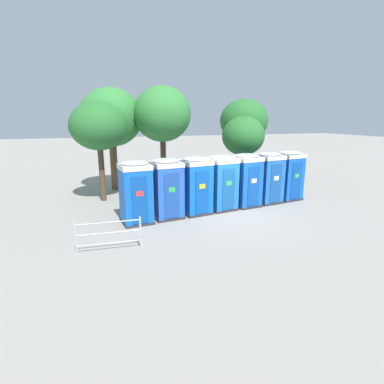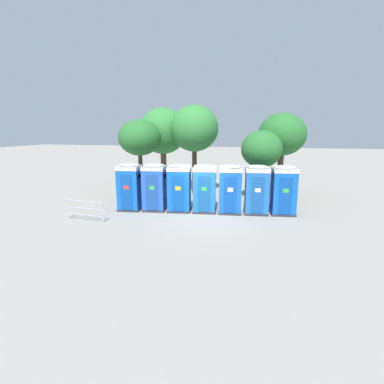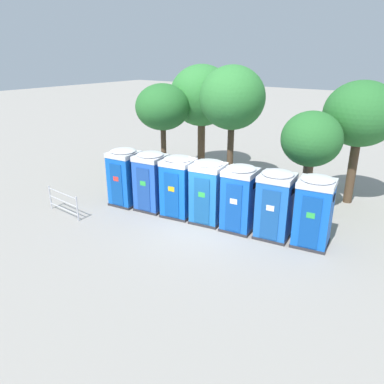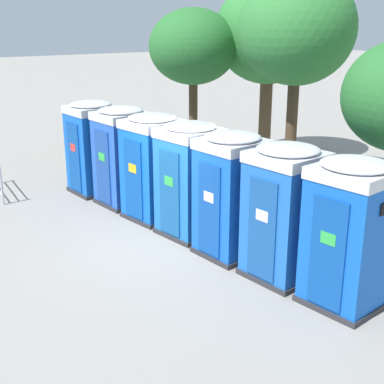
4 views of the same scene
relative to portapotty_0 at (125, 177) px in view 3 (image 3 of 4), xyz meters
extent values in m
plane|color=gray|center=(4.09, 0.03, -1.28)|extent=(120.00, 120.00, 0.00)
cube|color=#2D2D33|center=(0.00, 0.01, -1.23)|extent=(1.30, 1.31, 0.10)
cube|color=blue|center=(0.00, 0.01, -0.13)|extent=(1.24, 1.25, 2.10)
cube|color=#0E459A|center=(0.06, -0.58, -0.21)|extent=(0.62, 0.09, 1.85)
cube|color=red|center=(0.06, -0.59, 0.07)|extent=(0.28, 0.04, 0.20)
cube|color=black|center=(0.57, 0.07, 0.60)|extent=(0.06, 0.36, 0.20)
cube|color=silver|center=(0.00, 0.01, 1.02)|extent=(1.28, 1.29, 0.20)
ellipsoid|color=silver|center=(0.00, 0.01, 1.17)|extent=(1.22, 1.23, 0.18)
cube|color=#2D2D33|center=(1.33, 0.24, -1.23)|extent=(1.34, 1.33, 0.10)
cube|color=blue|center=(1.33, 0.24, -0.13)|extent=(1.28, 1.27, 2.10)
cube|color=#1B4396|center=(1.40, -0.34, -0.21)|extent=(0.63, 0.10, 1.85)
cube|color=green|center=(1.40, -0.35, 0.07)|extent=(0.28, 0.04, 0.20)
cube|color=black|center=(1.92, 0.31, 0.60)|extent=(0.07, 0.36, 0.20)
cube|color=silver|center=(1.33, 0.24, 1.02)|extent=(1.31, 1.31, 0.20)
ellipsoid|color=silver|center=(1.33, 0.24, 1.17)|extent=(1.25, 1.24, 0.18)
cube|color=#2D2D33|center=(2.68, 0.40, -1.23)|extent=(1.40, 1.38, 0.10)
cube|color=blue|center=(2.68, 0.40, -0.13)|extent=(1.33, 1.31, 2.10)
cube|color=#0D48A2|center=(2.77, -0.18, -0.21)|extent=(0.64, 0.13, 1.85)
cube|color=yellow|center=(2.78, -0.20, 0.07)|extent=(0.28, 0.05, 0.20)
cube|color=black|center=(3.26, 0.50, 0.60)|extent=(0.08, 0.36, 0.20)
cube|color=silver|center=(2.68, 0.40, 1.02)|extent=(1.37, 1.35, 0.20)
ellipsoid|color=silver|center=(2.68, 0.40, 1.17)|extent=(1.31, 1.29, 0.18)
cube|color=#2D2D33|center=(4.02, 0.58, -1.23)|extent=(1.38, 1.37, 0.10)
cube|color=blue|center=(4.02, 0.58, -0.13)|extent=(1.32, 1.30, 2.10)
cube|color=#165294|center=(4.11, 0.01, -0.21)|extent=(0.63, 0.13, 1.85)
cube|color=green|center=(4.11, -0.01, 0.07)|extent=(0.28, 0.05, 0.20)
cube|color=black|center=(4.60, 0.67, 0.60)|extent=(0.08, 0.36, 0.20)
cube|color=silver|center=(4.02, 0.58, 1.02)|extent=(1.36, 1.34, 0.20)
ellipsoid|color=silver|center=(4.02, 0.58, 1.17)|extent=(1.29, 1.28, 0.18)
cube|color=#2D2D33|center=(5.37, 0.70, -1.23)|extent=(1.30, 1.32, 0.10)
cube|color=blue|center=(5.37, 0.70, -0.13)|extent=(1.24, 1.26, 2.10)
cube|color=#10459E|center=(5.43, 0.12, -0.21)|extent=(0.62, 0.10, 1.85)
cube|color=white|center=(5.44, 0.10, 0.07)|extent=(0.28, 0.04, 0.20)
cube|color=black|center=(5.94, 0.76, 0.60)|extent=(0.06, 0.36, 0.20)
cube|color=silver|center=(5.37, 0.70, 1.02)|extent=(1.28, 1.30, 0.20)
ellipsoid|color=silver|center=(5.37, 0.70, 1.17)|extent=(1.22, 1.23, 0.18)
cube|color=#2D2D33|center=(6.71, 0.90, -1.23)|extent=(1.36, 1.34, 0.10)
cube|color=blue|center=(6.71, 0.90, -0.13)|extent=(1.30, 1.28, 2.10)
cube|color=#164B95|center=(6.78, 0.32, -0.21)|extent=(0.64, 0.11, 1.85)
cube|color=white|center=(6.78, 0.31, 0.07)|extent=(0.28, 0.04, 0.20)
cube|color=black|center=(7.30, 0.98, 0.60)|extent=(0.07, 0.36, 0.20)
cube|color=silver|center=(6.71, 0.90, 1.02)|extent=(1.33, 1.31, 0.20)
ellipsoid|color=silver|center=(6.71, 0.90, 1.17)|extent=(1.27, 1.25, 0.18)
cube|color=#2D2D33|center=(8.05, 1.11, -1.23)|extent=(1.39, 1.36, 0.10)
cube|color=blue|center=(8.05, 1.11, -0.13)|extent=(1.32, 1.30, 2.10)
cube|color=#0E449C|center=(8.13, 0.53, -0.21)|extent=(0.64, 0.12, 1.85)
cube|color=green|center=(8.14, 0.51, 0.07)|extent=(0.28, 0.05, 0.20)
cube|color=black|center=(8.64, 1.20, 0.60)|extent=(0.08, 0.36, 0.20)
cube|color=silver|center=(8.05, 1.11, 1.02)|extent=(1.36, 1.34, 0.20)
ellipsoid|color=silver|center=(8.05, 1.11, 1.17)|extent=(1.30, 1.27, 0.18)
cylinder|color=#4C3826|center=(2.38, 5.06, 0.49)|extent=(0.32, 0.32, 3.54)
ellipsoid|color=#337F38|center=(2.38, 5.06, 3.09)|extent=(3.17, 3.17, 3.05)
cylinder|color=#4C3826|center=(-1.09, 3.99, 0.28)|extent=(0.28, 0.28, 3.13)
ellipsoid|color=#286B2D|center=(-1.09, 3.99, 2.50)|extent=(2.80, 2.80, 2.37)
cylinder|color=#4C3826|center=(8.04, 6.06, 0.34)|extent=(0.39, 0.39, 3.24)
ellipsoid|color=#286B2D|center=(8.04, 6.06, 2.71)|extent=(3.09, 3.09, 2.76)
cylinder|color=brown|center=(6.81, 3.82, -0.01)|extent=(0.40, 0.40, 2.55)
ellipsoid|color=#286B2D|center=(6.81, 3.82, 1.88)|extent=(2.43, 2.43, 2.23)
cylinder|color=brown|center=(-0.29, 6.37, 0.36)|extent=(0.42, 0.42, 3.29)
ellipsoid|color=#337F38|center=(-0.29, 6.37, 2.92)|extent=(3.50, 3.50, 3.30)
cylinder|color=#B7B7BC|center=(-2.25, -2.33, -0.76)|extent=(0.06, 0.06, 1.05)
cylinder|color=#B7B7BC|center=(-0.26, -2.46, -0.76)|extent=(0.06, 0.06, 1.05)
cylinder|color=#B7B7BC|center=(-1.26, -2.39, -0.33)|extent=(2.00, 0.17, 0.04)
cylinder|color=#B7B7BC|center=(-1.26, -2.39, -0.68)|extent=(2.00, 0.17, 0.04)
cylinder|color=#B7B7BC|center=(-1.26, -2.39, -1.03)|extent=(2.00, 0.17, 0.04)
camera|label=1|loc=(-1.67, -11.70, 2.85)|focal=28.00mm
camera|label=2|loc=(7.13, -14.65, 3.05)|focal=28.00mm
camera|label=3|loc=(11.58, -10.97, 5.14)|focal=35.00mm
camera|label=4|loc=(13.46, -5.47, 3.36)|focal=50.00mm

